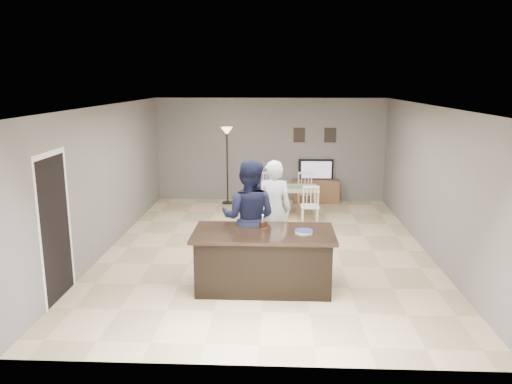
{
  "coord_description": "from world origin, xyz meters",
  "views": [
    {
      "loc": [
        0.21,
        -9.05,
        3.15
      ],
      "look_at": [
        -0.19,
        -0.3,
        1.18
      ],
      "focal_mm": 35.0,
      "sensor_mm": 36.0,
      "label": 1
    }
  ],
  "objects_px": {
    "plate_stack": "(304,232)",
    "floor_lamp": "(227,145)",
    "tv_console": "(316,191)",
    "dining_table": "(285,192)",
    "television": "(316,170)",
    "kitchen_island": "(264,259)",
    "woman": "(273,210)",
    "birthday_cake": "(263,225)",
    "man": "(249,218)"
  },
  "relations": [
    {
      "from": "kitchen_island",
      "to": "woman",
      "type": "xyz_separation_m",
      "value": [
        0.13,
        1.35,
        0.44
      ]
    },
    {
      "from": "plate_stack",
      "to": "floor_lamp",
      "type": "distance_m",
      "value": 5.71
    },
    {
      "from": "television",
      "to": "dining_table",
      "type": "height_order",
      "value": "television"
    },
    {
      "from": "kitchen_island",
      "to": "television",
      "type": "relative_size",
      "value": 2.35
    },
    {
      "from": "floor_lamp",
      "to": "dining_table",
      "type": "bearing_deg",
      "value": -40.32
    },
    {
      "from": "man",
      "to": "dining_table",
      "type": "bearing_deg",
      "value": -90.07
    },
    {
      "from": "plate_stack",
      "to": "floor_lamp",
      "type": "height_order",
      "value": "floor_lamp"
    },
    {
      "from": "woman",
      "to": "tv_console",
      "type": "bearing_deg",
      "value": -102.62
    },
    {
      "from": "television",
      "to": "man",
      "type": "height_order",
      "value": "man"
    },
    {
      "from": "woman",
      "to": "man",
      "type": "relative_size",
      "value": 0.93
    },
    {
      "from": "birthday_cake",
      "to": "plate_stack",
      "type": "distance_m",
      "value": 0.67
    },
    {
      "from": "kitchen_island",
      "to": "floor_lamp",
      "type": "distance_m",
      "value": 5.59
    },
    {
      "from": "kitchen_island",
      "to": "woman",
      "type": "relative_size",
      "value": 1.2
    },
    {
      "from": "tv_console",
      "to": "man",
      "type": "relative_size",
      "value": 0.63
    },
    {
      "from": "tv_console",
      "to": "dining_table",
      "type": "xyz_separation_m",
      "value": [
        -0.82,
        -1.46,
        0.29
      ]
    },
    {
      "from": "birthday_cake",
      "to": "man",
      "type": "bearing_deg",
      "value": 124.37
    },
    {
      "from": "birthday_cake",
      "to": "kitchen_island",
      "type": "bearing_deg",
      "value": -83.31
    },
    {
      "from": "tv_console",
      "to": "floor_lamp",
      "type": "height_order",
      "value": "floor_lamp"
    },
    {
      "from": "woman",
      "to": "birthday_cake",
      "type": "xyz_separation_m",
      "value": [
        -0.16,
        -1.15,
        0.06
      ]
    },
    {
      "from": "kitchen_island",
      "to": "dining_table",
      "type": "bearing_deg",
      "value": 84.68
    },
    {
      "from": "kitchen_island",
      "to": "television",
      "type": "distance_m",
      "value": 5.78
    },
    {
      "from": "dining_table",
      "to": "birthday_cake",
      "type": "bearing_deg",
      "value": -97.39
    },
    {
      "from": "plate_stack",
      "to": "floor_lamp",
      "type": "bearing_deg",
      "value": 107.49
    },
    {
      "from": "television",
      "to": "dining_table",
      "type": "xyz_separation_m",
      "value": [
        -0.82,
        -1.53,
        -0.28
      ]
    },
    {
      "from": "kitchen_island",
      "to": "plate_stack",
      "type": "relative_size",
      "value": 7.77
    },
    {
      "from": "tv_console",
      "to": "dining_table",
      "type": "bearing_deg",
      "value": -119.22
    },
    {
      "from": "dining_table",
      "to": "kitchen_island",
      "type": "bearing_deg",
      "value": -96.77
    },
    {
      "from": "plate_stack",
      "to": "floor_lamp",
      "type": "relative_size",
      "value": 0.14
    },
    {
      "from": "man",
      "to": "dining_table",
      "type": "xyz_separation_m",
      "value": [
        0.64,
        3.56,
        -0.37
      ]
    },
    {
      "from": "television",
      "to": "man",
      "type": "bearing_deg",
      "value": 73.99
    },
    {
      "from": "man",
      "to": "floor_lamp",
      "type": "relative_size",
      "value": 0.97
    },
    {
      "from": "woman",
      "to": "dining_table",
      "type": "bearing_deg",
      "value": -93.62
    },
    {
      "from": "man",
      "to": "dining_table",
      "type": "height_order",
      "value": "man"
    },
    {
      "from": "kitchen_island",
      "to": "floor_lamp",
      "type": "height_order",
      "value": "floor_lamp"
    },
    {
      "from": "birthday_cake",
      "to": "floor_lamp",
      "type": "distance_m",
      "value": 5.31
    },
    {
      "from": "plate_stack",
      "to": "tv_console",
      "type": "bearing_deg",
      "value": 83.93
    },
    {
      "from": "dining_table",
      "to": "floor_lamp",
      "type": "relative_size",
      "value": 0.88
    },
    {
      "from": "woman",
      "to": "man",
      "type": "xyz_separation_m",
      "value": [
        -0.39,
        -0.8,
        0.06
      ]
    },
    {
      "from": "woman",
      "to": "plate_stack",
      "type": "height_order",
      "value": "woman"
    },
    {
      "from": "tv_console",
      "to": "dining_table",
      "type": "height_order",
      "value": "dining_table"
    },
    {
      "from": "tv_console",
      "to": "woman",
      "type": "bearing_deg",
      "value": -104.21
    },
    {
      "from": "woman",
      "to": "plate_stack",
      "type": "xyz_separation_m",
      "value": [
        0.47,
        -1.39,
        0.03
      ]
    },
    {
      "from": "floor_lamp",
      "to": "plate_stack",
      "type": "bearing_deg",
      "value": -72.51
    },
    {
      "from": "television",
      "to": "birthday_cake",
      "type": "height_order",
      "value": "television"
    },
    {
      "from": "tv_console",
      "to": "television",
      "type": "relative_size",
      "value": 1.31
    },
    {
      "from": "floor_lamp",
      "to": "birthday_cake",
      "type": "bearing_deg",
      "value": -78.21
    },
    {
      "from": "woman",
      "to": "floor_lamp",
      "type": "bearing_deg",
      "value": -71.35
    },
    {
      "from": "man",
      "to": "birthday_cake",
      "type": "relative_size",
      "value": 9.07
    },
    {
      "from": "kitchen_island",
      "to": "birthday_cake",
      "type": "bearing_deg",
      "value": 96.69
    },
    {
      "from": "man",
      "to": "plate_stack",
      "type": "xyz_separation_m",
      "value": [
        0.86,
        -0.59,
        -0.04
      ]
    }
  ]
}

